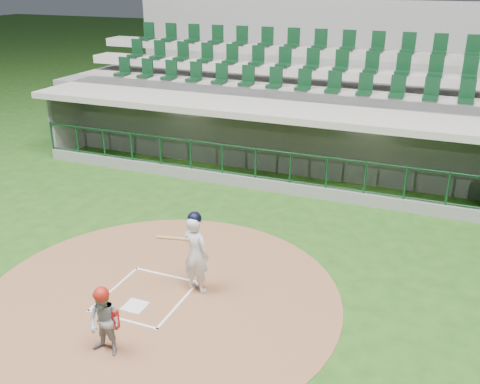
{
  "coord_description": "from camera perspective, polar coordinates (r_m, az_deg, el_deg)",
  "views": [
    {
      "loc": [
        5.19,
        -8.04,
        6.04
      ],
      "look_at": [
        0.87,
        2.6,
        1.3
      ],
      "focal_mm": 40.0,
      "sensor_mm": 36.0,
      "label": 1
    }
  ],
  "objects": [
    {
      "name": "batter_box_chalk",
      "position": [
        11.09,
        -10.01,
        -10.84
      ],
      "size": [
        1.55,
        1.8,
        0.01
      ],
      "color": "white",
      "rests_on": "ground"
    },
    {
      "name": "ground",
      "position": [
        11.31,
        -9.2,
        -10.16
      ],
      "size": [
        120.0,
        120.0,
        0.0
      ],
      "primitive_type": "plane",
      "color": "#1F4714",
      "rests_on": "ground"
    },
    {
      "name": "dugout_structure",
      "position": [
        17.42,
        4.15,
        5.41
      ],
      "size": [
        16.4,
        3.7,
        3.0
      ],
      "color": "slate",
      "rests_on": "ground"
    },
    {
      "name": "home_plate",
      "position": [
        10.82,
        -11.14,
        -11.86
      ],
      "size": [
        0.43,
        0.43,
        0.02
      ],
      "primitive_type": "cube",
      "color": "silver",
      "rests_on": "dirt_circle"
    },
    {
      "name": "batter",
      "position": [
        10.72,
        -4.77,
        -6.37
      ],
      "size": [
        0.88,
        0.91,
        1.74
      ],
      "color": "silver",
      "rests_on": "dirt_circle"
    },
    {
      "name": "seating_deck",
      "position": [
        20.18,
        6.69,
        9.05
      ],
      "size": [
        17.0,
        6.72,
        5.15
      ],
      "color": "slate",
      "rests_on": "ground"
    },
    {
      "name": "catcher",
      "position": [
        9.43,
        -14.25,
        -13.23
      ],
      "size": [
        0.62,
        0.5,
        1.3
      ],
      "color": "gray",
      "rests_on": "dirt_circle"
    },
    {
      "name": "dirt_circle",
      "position": [
        11.03,
        -8.38,
        -10.99
      ],
      "size": [
        7.2,
        7.2,
        0.01
      ],
      "primitive_type": "cylinder",
      "color": "brown",
      "rests_on": "ground"
    }
  ]
}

